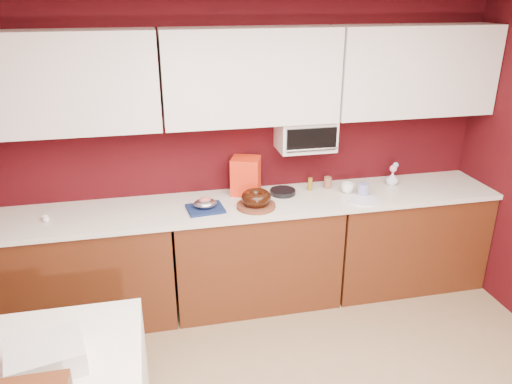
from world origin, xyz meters
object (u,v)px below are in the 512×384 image
object	(u,v)px
newspaper_stack	(46,356)
coffee_mug	(347,187)
bundt_cake	(256,198)
toaster_oven	(305,134)
flower_vase	(392,178)
pandoro_box	(246,176)
foil_ham_nest	(205,203)
blue_jar	(363,190)

from	to	relation	value
newspaper_stack	coffee_mug	bearing A→B (deg)	34.44
bundt_cake	toaster_oven	bearing A→B (deg)	31.34
toaster_oven	flower_vase	distance (m)	0.87
pandoro_box	newspaper_stack	size ratio (longest dim) A/B	0.86
foil_ham_nest	coffee_mug	bearing A→B (deg)	4.82
bundt_cake	pandoro_box	bearing A→B (deg)	93.46
coffee_mug	flower_vase	distance (m)	0.45
bundt_cake	newspaper_stack	size ratio (longest dim) A/B	0.65
pandoro_box	flower_vase	world-z (taller)	pandoro_box
newspaper_stack	blue_jar	bearing A→B (deg)	31.50
foil_ham_nest	coffee_mug	size ratio (longest dim) A/B	1.74
bundt_cake	newspaper_stack	bearing A→B (deg)	-135.16
pandoro_box	toaster_oven	bearing A→B (deg)	18.23
bundt_cake	blue_jar	world-z (taller)	bundt_cake
bundt_cake	newspaper_stack	distance (m)	1.88
blue_jar	foil_ham_nest	bearing A→B (deg)	-179.82
foil_ham_nest	blue_jar	size ratio (longest dim) A/B	1.62
blue_jar	newspaper_stack	world-z (taller)	blue_jar
pandoro_box	coffee_mug	world-z (taller)	pandoro_box
toaster_oven	flower_vase	xyz separation A→B (m)	(0.77, -0.07, -0.41)
toaster_oven	foil_ham_nest	xyz separation A→B (m)	(-0.85, -0.25, -0.42)
toaster_oven	foil_ham_nest	bearing A→B (deg)	-163.89
foil_ham_nest	flower_vase	bearing A→B (deg)	6.35
pandoro_box	coffee_mug	bearing A→B (deg)	8.97
pandoro_box	blue_jar	distance (m)	0.95
flower_vase	foil_ham_nest	bearing A→B (deg)	-173.65
pandoro_box	newspaper_stack	xyz separation A→B (m)	(-1.31, -1.62, -0.24)
foil_ham_nest	blue_jar	xyz separation A→B (m)	(1.28, 0.00, -0.00)
foil_ham_nest	toaster_oven	bearing A→B (deg)	16.11
bundt_cake	flower_vase	size ratio (longest dim) A/B	1.78
blue_jar	bundt_cake	bearing A→B (deg)	-177.30
toaster_oven	flower_vase	world-z (taller)	toaster_oven
bundt_cake	pandoro_box	xyz separation A→B (m)	(-0.02, 0.30, 0.07)
bundt_cake	blue_jar	distance (m)	0.90
blue_jar	newspaper_stack	bearing A→B (deg)	-148.50
toaster_oven	pandoro_box	size ratio (longest dim) A/B	1.48
bundt_cake	coffee_mug	bearing A→B (deg)	9.81
bundt_cake	blue_jar	size ratio (longest dim) A/B	2.12
pandoro_box	flower_vase	bearing A→B (deg)	16.55
toaster_oven	bundt_cake	world-z (taller)	toaster_oven
newspaper_stack	foil_ham_nest	bearing A→B (deg)	55.26
toaster_oven	foil_ham_nest	size ratio (longest dim) A/B	2.59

